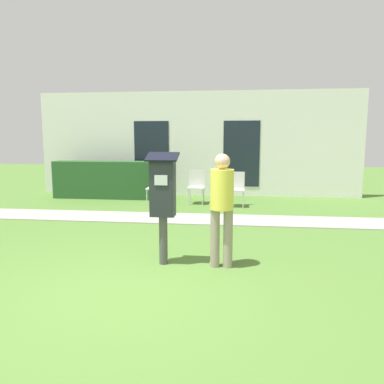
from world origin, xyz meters
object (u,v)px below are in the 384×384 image
parking_meter (163,194)px  outdoor_chair_left (156,185)px  person_standing (222,201)px  outdoor_chair_middle (197,184)px  outdoor_chair_right (236,186)px

parking_meter → outdoor_chair_left: (-1.17, 4.79, -0.49)m
parking_meter → person_standing: parking_meter is taller
parking_meter → outdoor_chair_left: bearing=103.7°
person_standing → outdoor_chair_middle: size_ratio=1.76×
outdoor_chair_left → outdoor_chair_right: 2.16m
outdoor_chair_left → parking_meter: bearing=-85.3°
outdoor_chair_left → outdoor_chair_middle: size_ratio=1.00×
person_standing → outdoor_chair_middle: bearing=103.0°
outdoor_chair_left → outdoor_chair_right: (2.16, -0.05, 0.00)m
parking_meter → outdoor_chair_right: size_ratio=1.77×
outdoor_chair_middle → outdoor_chair_right: size_ratio=1.00×
person_standing → outdoor_chair_middle: 5.17m
outdoor_chair_right → outdoor_chair_left: bearing=-175.3°
parking_meter → outdoor_chair_right: bearing=78.1°
parking_meter → outdoor_chair_right: parking_meter is taller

